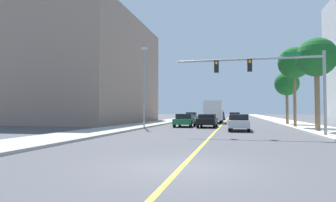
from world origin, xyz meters
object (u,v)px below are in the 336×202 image
at_px(palm_far, 287,84).
at_px(car_green, 185,120).
at_px(car_gray, 192,117).
at_px(traffic_signal_mast, 273,73).
at_px(car_silver, 239,122).
at_px(car_blue, 220,116).
at_px(palm_mid, 294,63).
at_px(palm_near, 317,58).
at_px(street_lamp, 144,83).
at_px(delivery_truck, 214,111).
at_px(car_red, 235,117).
at_px(car_black, 207,120).

distance_m(palm_far, car_green, 13.96).
bearing_deg(car_gray, traffic_signal_mast, 108.94).
xyz_separation_m(car_silver, car_blue, (-3.22, 31.99, 0.04)).
height_order(palm_mid, car_blue, palm_mid).
bearing_deg(palm_near, street_lamp, 169.23).
distance_m(car_gray, car_silver, 21.83).
bearing_deg(car_gray, palm_mid, 128.97).
bearing_deg(car_gray, delivery_truck, 128.62).
distance_m(palm_near, palm_far, 12.21).
distance_m(palm_far, car_red, 15.06).
bearing_deg(car_blue, car_black, -90.18).
relative_size(street_lamp, palm_far, 1.27).
bearing_deg(car_gray, palm_far, 144.07).
relative_size(palm_near, palm_mid, 0.92).
height_order(car_black, car_red, car_red).
bearing_deg(traffic_signal_mast, palm_far, 77.73).
height_order(car_silver, delivery_truck, delivery_truck).
distance_m(traffic_signal_mast, palm_far, 17.04).
xyz_separation_m(car_gray, car_silver, (7.26, -20.59, -0.03)).
distance_m(palm_mid, car_gray, 20.65).
relative_size(traffic_signal_mast, car_black, 2.49).
distance_m(car_red, car_blue, 7.92).
bearing_deg(car_silver, palm_far, 65.18).
xyz_separation_m(car_silver, car_black, (-3.18, 4.30, -0.02)).
xyz_separation_m(palm_near, delivery_truck, (-9.43, 16.54, -4.32)).
distance_m(car_gray, car_green, 15.80).
bearing_deg(traffic_signal_mast, car_silver, 113.53).
bearing_deg(car_blue, car_red, -69.85).
distance_m(palm_mid, palm_far, 6.29).
distance_m(palm_near, car_red, 26.53).
bearing_deg(delivery_truck, car_red, 70.78).
bearing_deg(car_green, palm_near, -24.80).
relative_size(street_lamp, car_black, 2.04).
xyz_separation_m(traffic_signal_mast, car_black, (-5.39, 9.38, -3.57)).
bearing_deg(car_black, palm_far, 39.51).
height_order(street_lamp, palm_mid, street_lamp).
relative_size(car_silver, car_black, 1.12).
height_order(car_gray, car_green, car_gray).
relative_size(palm_near, palm_far, 1.18).
relative_size(street_lamp, delivery_truck, 1.13).
relative_size(car_blue, delivery_truck, 0.63).
xyz_separation_m(palm_near, car_gray, (-13.34, 21.20, -5.20)).
xyz_separation_m(car_black, car_blue, (-0.04, 27.69, 0.06)).
xyz_separation_m(palm_near, car_green, (-11.74, 5.48, -5.25)).
xyz_separation_m(traffic_signal_mast, car_gray, (-9.47, 25.66, -3.52)).
xyz_separation_m(street_lamp, car_black, (6.28, 1.96, -3.90)).
bearing_deg(traffic_signal_mast, palm_mid, 72.41).
relative_size(palm_far, car_red, 1.55).
bearing_deg(car_red, car_green, -106.37).
distance_m(car_gray, delivery_truck, 6.14).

